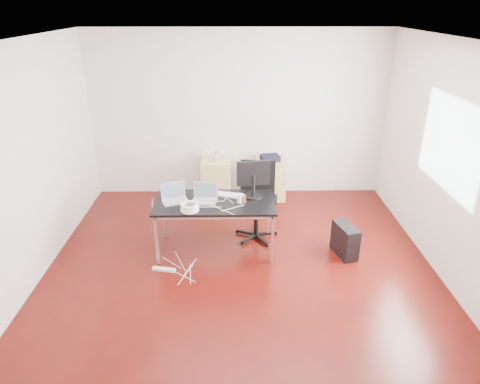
{
  "coord_description": "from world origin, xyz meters",
  "views": [
    {
      "loc": [
        -0.07,
        -4.63,
        3.17
      ],
      "look_at": [
        0.0,
        0.55,
        0.85
      ],
      "focal_mm": 32.0,
      "sensor_mm": 36.0,
      "label": 1
    }
  ],
  "objects_px": {
    "filing_cabinet_left": "(216,179)",
    "filing_cabinet_right": "(270,179)",
    "office_chair": "(257,197)",
    "desk": "(215,205)",
    "pc_tower": "(345,240)"
  },
  "relations": [
    {
      "from": "office_chair",
      "to": "pc_tower",
      "type": "height_order",
      "value": "office_chair"
    },
    {
      "from": "office_chair",
      "to": "filing_cabinet_left",
      "type": "relative_size",
      "value": 1.54
    },
    {
      "from": "desk",
      "to": "pc_tower",
      "type": "relative_size",
      "value": 3.56
    },
    {
      "from": "filing_cabinet_right",
      "to": "pc_tower",
      "type": "distance_m",
      "value": 2.08
    },
    {
      "from": "pc_tower",
      "to": "filing_cabinet_left",
      "type": "bearing_deg",
      "value": 118.58
    },
    {
      "from": "filing_cabinet_left",
      "to": "desk",
      "type": "bearing_deg",
      "value": -88.33
    },
    {
      "from": "filing_cabinet_left",
      "to": "filing_cabinet_right",
      "type": "height_order",
      "value": "same"
    },
    {
      "from": "filing_cabinet_right",
      "to": "pc_tower",
      "type": "height_order",
      "value": "filing_cabinet_right"
    },
    {
      "from": "filing_cabinet_left",
      "to": "filing_cabinet_right",
      "type": "relative_size",
      "value": 1.0
    },
    {
      "from": "desk",
      "to": "pc_tower",
      "type": "distance_m",
      "value": 1.82
    },
    {
      "from": "office_chair",
      "to": "pc_tower",
      "type": "xyz_separation_m",
      "value": [
        1.17,
        -0.57,
        -0.39
      ]
    },
    {
      "from": "filing_cabinet_left",
      "to": "pc_tower",
      "type": "height_order",
      "value": "filing_cabinet_left"
    },
    {
      "from": "desk",
      "to": "filing_cabinet_left",
      "type": "xyz_separation_m",
      "value": [
        -0.05,
        1.71,
        -0.33
      ]
    },
    {
      "from": "pc_tower",
      "to": "office_chair",
      "type": "bearing_deg",
      "value": 138.99
    },
    {
      "from": "office_chair",
      "to": "filing_cabinet_right",
      "type": "xyz_separation_m",
      "value": [
        0.3,
        1.32,
        -0.26
      ]
    }
  ]
}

